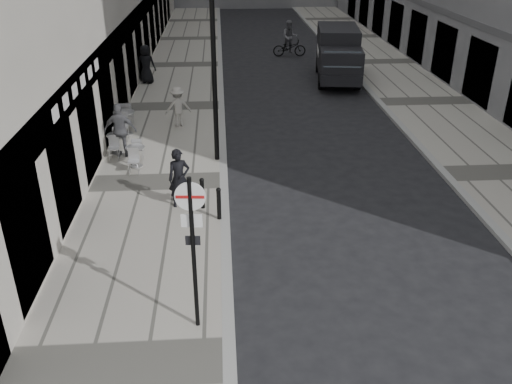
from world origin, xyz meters
TOP-DOWN VIEW (x-y plane):
  - sidewalk at (-2.00, 18.00)m, footprint 4.00×60.00m
  - far_sidewalk at (9.00, 18.00)m, footprint 4.00×60.00m
  - walking_man at (-1.22, 8.76)m, footprint 0.69×0.54m
  - sign_post at (-0.60, 3.68)m, footprint 0.55×0.11m
  - lamppost at (-0.20, 12.00)m, footprint 0.27×0.27m
  - bollard_near at (-0.60, 8.56)m, footprint 0.11×0.11m
  - bollard_far at (-0.15, 7.91)m, footprint 0.11×0.11m
  - panel_van at (5.92, 22.30)m, footprint 2.65×5.53m
  - cyclist at (4.16, 27.84)m, footprint 1.95×0.75m
  - pedestrian_a at (-3.37, 12.47)m, footprint 1.11×0.54m
  - pedestrian_b at (-1.67, 15.41)m, footprint 1.10×0.79m
  - pedestrian_c at (-3.60, 21.85)m, footprint 1.01×0.77m
  - cafe_table_near at (-2.80, 11.56)m, footprint 0.62×1.40m
  - cafe_table_mid at (-3.60, 12.72)m, footprint 0.63×1.42m
  - cafe_table_far at (-3.60, 14.64)m, footprint 0.79×1.78m

SIDE VIEW (x-z plane):
  - sidewalk at x=-2.00m, z-range 0.00..0.12m
  - far_sidewalk at x=9.00m, z-range 0.00..0.12m
  - cafe_table_near at x=-2.80m, z-range 0.13..0.92m
  - cafe_table_mid at x=-3.60m, z-range 0.13..0.94m
  - bollard_near at x=-0.60m, z-range 0.12..0.96m
  - bollard_far at x=-0.15m, z-range 0.12..0.97m
  - cafe_table_far at x=-3.60m, z-range 0.13..1.14m
  - cyclist at x=4.16m, z-range -0.23..1.87m
  - pedestrian_b at x=-1.67m, z-range 0.12..1.66m
  - walking_man at x=-1.22m, z-range 0.12..1.78m
  - pedestrian_a at x=-3.37m, z-range 0.12..1.95m
  - pedestrian_c at x=-3.60m, z-range 0.12..1.96m
  - panel_van at x=5.92m, z-range 0.16..2.66m
  - sign_post at x=-0.60m, z-range 0.57..3.77m
  - lamppost at x=-0.20m, z-range 0.46..6.50m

